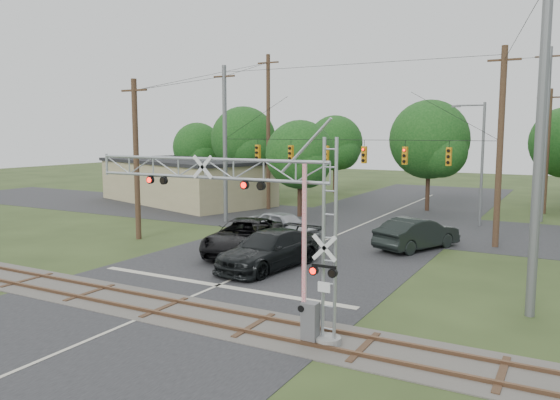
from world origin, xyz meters
The scene contains 14 objects.
ground centered at (0.00, 0.00, 0.00)m, with size 160.00×160.00×0.00m, color #2D3C1B.
road_main centered at (0.00, 10.00, 0.01)m, with size 14.00×90.00×0.02m, color #242426.
road_cross centered at (0.00, 24.00, 0.01)m, with size 90.00×12.00×0.02m, color #242426.
railroad_track centered at (0.00, 2.00, 0.03)m, with size 90.00×3.20×0.17m.
crossing_gantry centered at (4.05, 1.65, 4.05)m, with size 9.84×0.83×6.53m.
traffic_signal_span centered at (0.91, 20.00, 5.66)m, with size 19.34×0.36×11.50m.
pickup_black centered at (-2.43, 11.48, 0.95)m, with size 3.15×6.84×1.90m, color black.
car_dark centered at (0.36, 9.32, 0.92)m, with size 2.58×6.35×1.84m, color black.
sedan_silver centered at (-2.55, 16.27, 0.86)m, with size 2.04×5.06×1.72m, color #9A9DA1.
suv_dark centered at (5.63, 17.21, 0.91)m, with size 1.93×5.54×1.83m, color black.
commercial_building centered at (-19.43, 27.67, 2.06)m, with size 19.53×14.07×4.11m.
streetlight centered at (7.33, 27.22, 4.90)m, with size 2.33×0.24×8.76m.
utility_poles centered at (2.96, 22.94, 6.05)m, with size 24.78×28.54×13.21m.
treeline centered at (0.36, 33.83, 5.66)m, with size 50.94×30.14×9.42m.
Camera 1 is at (13.53, -13.49, 6.68)m, focal length 35.00 mm.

